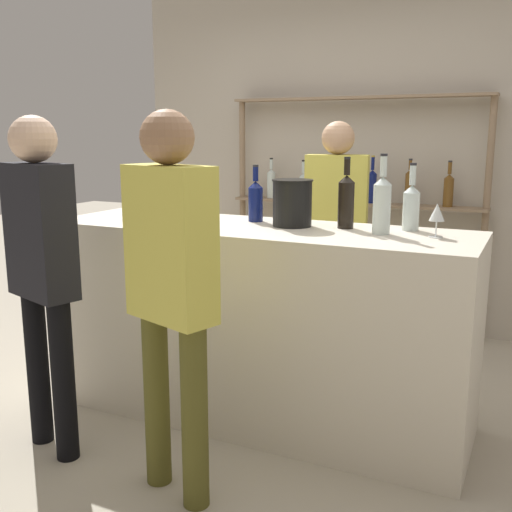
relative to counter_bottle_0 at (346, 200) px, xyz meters
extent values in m
plane|color=#B2A893|center=(-0.44, -0.14, -1.20)|extent=(16.00, 16.00, 0.00)
cube|color=beige|center=(-0.44, -0.14, -0.67)|extent=(2.26, 0.70, 1.06)
cube|color=#B2A899|center=(-0.44, 1.81, 0.20)|extent=(3.86, 0.12, 2.80)
cylinder|color=#897056|center=(-1.42, 1.63, -0.30)|extent=(0.05, 0.05, 1.81)
cylinder|color=#897056|center=(0.54, 1.63, -0.30)|extent=(0.05, 0.05, 1.81)
cube|color=#897056|center=(-0.44, 1.63, 0.60)|extent=(2.01, 0.18, 0.02)
cube|color=#897056|center=(-0.44, 1.63, -0.21)|extent=(2.01, 0.18, 0.02)
cylinder|color=silver|center=(-1.15, 1.63, -0.09)|extent=(0.07, 0.07, 0.21)
cone|color=silver|center=(-1.15, 1.63, 0.03)|extent=(0.07, 0.07, 0.03)
cylinder|color=silver|center=(-1.15, 1.63, 0.08)|extent=(0.03, 0.03, 0.08)
cylinder|color=black|center=(-1.15, 1.63, 0.13)|extent=(0.03, 0.03, 0.01)
cylinder|color=silver|center=(-0.87, 1.63, -0.11)|extent=(0.07, 0.07, 0.18)
cone|color=silver|center=(-0.87, 1.63, 0.00)|extent=(0.07, 0.07, 0.03)
cylinder|color=silver|center=(-0.87, 1.63, 0.06)|extent=(0.03, 0.03, 0.09)
cylinder|color=black|center=(-0.87, 1.63, 0.12)|extent=(0.03, 0.03, 0.01)
cylinder|color=#0F1956|center=(-0.58, 1.63, -0.10)|extent=(0.08, 0.08, 0.19)
cone|color=#0F1956|center=(-0.58, 1.63, 0.01)|extent=(0.08, 0.08, 0.04)
cylinder|color=#0F1956|center=(-0.58, 1.63, 0.07)|extent=(0.03, 0.03, 0.07)
cylinder|color=#232328|center=(-0.58, 1.63, 0.11)|extent=(0.03, 0.03, 0.01)
cylinder|color=#0F1956|center=(-0.30, 1.63, -0.09)|extent=(0.07, 0.07, 0.22)
cone|color=#0F1956|center=(-0.30, 1.63, 0.04)|extent=(0.07, 0.07, 0.03)
cylinder|color=#0F1956|center=(-0.30, 1.63, 0.10)|extent=(0.03, 0.03, 0.10)
cylinder|color=gold|center=(-0.30, 1.63, 0.16)|extent=(0.03, 0.03, 0.01)
cylinder|color=brown|center=(-0.01, 1.63, -0.08)|extent=(0.06, 0.06, 0.23)
cone|color=brown|center=(-0.01, 1.63, 0.05)|extent=(0.06, 0.06, 0.03)
cylinder|color=brown|center=(-0.01, 1.63, 0.10)|extent=(0.02, 0.02, 0.07)
cylinder|color=#232328|center=(-0.01, 1.63, 0.14)|extent=(0.03, 0.03, 0.01)
cylinder|color=brown|center=(0.27, 1.63, -0.09)|extent=(0.07, 0.07, 0.21)
cone|color=brown|center=(0.27, 1.63, 0.02)|extent=(0.07, 0.07, 0.03)
cylinder|color=brown|center=(0.27, 1.63, 0.08)|extent=(0.03, 0.03, 0.09)
cylinder|color=#232328|center=(0.27, 1.63, 0.13)|extent=(0.03, 0.03, 0.01)
cylinder|color=black|center=(0.00, 0.00, -0.03)|extent=(0.08, 0.08, 0.23)
cone|color=black|center=(0.00, 0.00, 0.11)|extent=(0.08, 0.08, 0.04)
cylinder|color=black|center=(0.00, 0.00, 0.17)|extent=(0.03, 0.03, 0.08)
cylinder|color=black|center=(0.00, 0.00, 0.21)|extent=(0.03, 0.03, 0.01)
cylinder|color=silver|center=(0.21, -0.10, -0.03)|extent=(0.08, 0.08, 0.24)
cone|color=silver|center=(0.21, -0.10, 0.11)|extent=(0.08, 0.08, 0.04)
cylinder|color=silver|center=(0.21, -0.10, 0.18)|extent=(0.03, 0.03, 0.10)
cylinder|color=#232328|center=(0.21, -0.10, 0.23)|extent=(0.03, 0.03, 0.01)
cylinder|color=silver|center=(0.31, 0.08, -0.05)|extent=(0.08, 0.08, 0.19)
cone|color=silver|center=(0.31, 0.08, 0.06)|extent=(0.08, 0.08, 0.04)
cylinder|color=silver|center=(0.31, 0.08, 0.13)|extent=(0.03, 0.03, 0.10)
cylinder|color=#232328|center=(0.31, 0.08, 0.18)|extent=(0.03, 0.03, 0.01)
cylinder|color=#0F1956|center=(-0.52, 0.02, -0.05)|extent=(0.08, 0.08, 0.18)
cone|color=#0F1956|center=(-0.52, 0.02, 0.06)|extent=(0.08, 0.08, 0.04)
cylinder|color=#0F1956|center=(-0.52, 0.02, 0.12)|extent=(0.03, 0.03, 0.08)
cylinder|color=#232328|center=(-0.52, 0.02, 0.16)|extent=(0.03, 0.03, 0.01)
cylinder|color=silver|center=(0.46, -0.08, -0.14)|extent=(0.06, 0.06, 0.00)
cylinder|color=silver|center=(0.46, -0.08, -0.10)|extent=(0.01, 0.01, 0.07)
cone|color=silver|center=(0.46, -0.08, -0.02)|extent=(0.07, 0.07, 0.08)
cylinder|color=black|center=(-0.27, -0.05, -0.03)|extent=(0.20, 0.20, 0.23)
cylinder|color=black|center=(-0.27, -0.05, 0.10)|extent=(0.21, 0.21, 0.01)
cylinder|color=brown|center=(-0.31, -0.99, -0.81)|extent=(0.11, 0.11, 0.79)
cylinder|color=brown|center=(-0.55, -0.92, -0.81)|extent=(0.11, 0.11, 0.79)
cube|color=#D1C64C|center=(-0.43, -0.96, -0.10)|extent=(0.43, 0.29, 0.62)
sphere|color=#936B4C|center=(-0.43, -0.96, 0.32)|extent=(0.21, 0.21, 0.21)
cylinder|color=black|center=(-1.06, -0.94, -0.81)|extent=(0.11, 0.11, 0.78)
cylinder|color=black|center=(-1.29, -0.87, -0.81)|extent=(0.11, 0.11, 0.78)
cube|color=black|center=(-1.18, -0.91, -0.11)|extent=(0.42, 0.27, 0.62)
sphere|color=#DBB293|center=(-1.18, -0.91, 0.31)|extent=(0.21, 0.21, 0.21)
cylinder|color=brown|center=(-0.44, 0.78, -0.81)|extent=(0.11, 0.11, 0.78)
cylinder|color=brown|center=(-0.19, 0.83, -0.81)|extent=(0.11, 0.11, 0.78)
cube|color=#D1C64C|center=(-0.31, 0.80, -0.11)|extent=(0.42, 0.25, 0.62)
sphere|color=tan|center=(-0.31, 0.80, 0.30)|extent=(0.21, 0.21, 0.21)
camera|label=1|loc=(0.90, -2.92, 0.33)|focal=42.00mm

